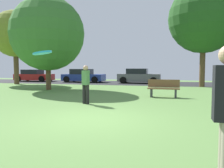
% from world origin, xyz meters
% --- Properties ---
extents(ground_plane, '(44.00, 44.00, 0.00)m').
position_xyz_m(ground_plane, '(0.00, 0.00, 0.00)').
color(ground_plane, '#5B8442').
extents(road_strip, '(44.00, 6.40, 0.01)m').
position_xyz_m(road_strip, '(0.00, 16.00, 0.00)').
color(road_strip, '#28282B').
rests_on(road_strip, ground_plane).
extents(maple_tree_far, '(5.00, 5.00, 6.30)m').
position_xyz_m(maple_tree_far, '(-5.90, 7.97, 3.79)').
color(maple_tree_far, brown).
rests_on(maple_tree_far, ground_plane).
extents(maple_tree_near, '(4.19, 4.19, 6.67)m').
position_xyz_m(maple_tree_near, '(-11.47, 12.03, 4.55)').
color(maple_tree_near, brown).
rests_on(maple_tree_near, ground_plane).
extents(oak_tree_center, '(5.37, 5.37, 8.00)m').
position_xyz_m(oak_tree_center, '(4.65, 12.99, 5.30)').
color(oak_tree_center, brown).
rests_on(oak_tree_center, ground_plane).
extents(person_bystander, '(0.30, 0.34, 1.61)m').
position_xyz_m(person_bystander, '(-1.19, 2.73, 0.88)').
color(person_bystander, black).
rests_on(person_bystander, ground_plane).
extents(frisbee_disc, '(0.32, 0.32, 0.07)m').
position_xyz_m(frisbee_disc, '(0.44, -3.29, 1.73)').
color(frisbee_disc, '#2DB2E0').
extents(parked_car_red, '(4.10, 1.97, 1.29)m').
position_xyz_m(parked_car_red, '(-12.40, 16.24, 0.60)').
color(parked_car_red, '#B21E1E').
rests_on(parked_car_red, ground_plane).
extents(parked_car_blue, '(4.31, 2.06, 1.37)m').
position_xyz_m(parked_car_blue, '(-6.58, 16.22, 0.63)').
color(parked_car_blue, '#233893').
rests_on(parked_car_blue, ground_plane).
extents(parked_car_grey, '(4.07, 1.99, 1.42)m').
position_xyz_m(parked_car_grey, '(-0.75, 16.09, 0.65)').
color(parked_car_grey, slate).
rests_on(parked_car_grey, ground_plane).
extents(park_bench, '(1.60, 0.45, 0.90)m').
position_xyz_m(park_bench, '(1.90, 5.72, 0.46)').
color(park_bench, brown).
rests_on(park_bench, ground_plane).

